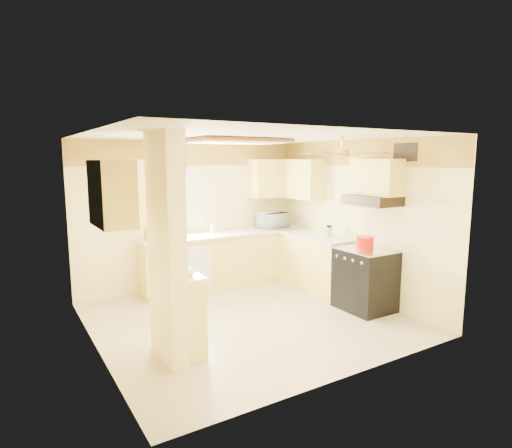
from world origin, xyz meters
TOP-DOWN VIEW (x-y plane):
  - floor at (0.00, 0.00)m, footprint 4.00×4.00m
  - ceiling at (0.00, 0.00)m, footprint 4.00×4.00m
  - wall_back at (0.00, 1.90)m, footprint 4.00×0.00m
  - wall_front at (0.00, -1.90)m, footprint 4.00×0.00m
  - wall_left at (-2.00, 0.00)m, footprint 0.00×3.80m
  - wall_right at (2.00, 0.00)m, footprint 0.00×3.80m
  - wallpaper_border at (0.00, 1.88)m, footprint 4.00×0.02m
  - partition_column at (-1.35, -0.55)m, footprint 0.20×0.70m
  - partition_ledge at (-1.13, -0.55)m, footprint 0.25×0.55m
  - ledge_top at (-1.13, -0.55)m, footprint 0.28×0.58m
  - lower_cabinets_back at (0.50, 1.60)m, footprint 3.00×0.60m
  - lower_cabinets_right at (1.70, 0.60)m, footprint 0.60×1.40m
  - countertop_back at (0.50, 1.59)m, footprint 3.04×0.64m
  - countertop_right at (1.69, 0.60)m, footprint 0.64×1.44m
  - dishwasher_panel at (-0.25, 1.29)m, footprint 0.58×0.02m
  - window at (-0.25, 1.89)m, footprint 0.92×0.02m
  - upper_cab_back_left at (-0.85, 1.72)m, footprint 0.60×0.35m
  - upper_cab_back_right at (1.55, 1.72)m, footprint 0.90×0.35m
  - upper_cab_right at (1.82, 1.25)m, footprint 0.35×1.00m
  - upper_cab_left_wall at (-1.82, -0.25)m, footprint 0.35×0.75m
  - upper_cab_over_stove at (1.82, -0.55)m, footprint 0.35×0.76m
  - stove at (1.67, -0.55)m, footprint 0.68×0.77m
  - range_hood at (1.74, -0.55)m, footprint 0.50×0.76m
  - poster_menu at (-1.24, -0.55)m, footprint 0.02×0.42m
  - poster_nashville at (-1.24, -0.55)m, footprint 0.02×0.42m
  - ceiling_light_panel at (0.10, 0.50)m, footprint 1.35×0.95m
  - ceiling_fan at (1.00, -0.70)m, footprint 1.15×1.15m
  - vent_grate at (1.98, -0.90)m, footprint 0.02×0.40m
  - microwave at (1.47, 1.59)m, footprint 0.55×0.40m
  - bowl at (-1.17, -0.61)m, footprint 0.28×0.28m
  - dutch_oven at (1.66, -0.53)m, footprint 0.27×0.27m
  - kettle at (1.74, 0.35)m, footprint 0.13×0.13m
  - dish_rack at (-0.75, 1.63)m, footprint 0.35×0.26m
  - utensil_crock at (0.29, 1.68)m, footprint 0.10×0.10m

SIDE VIEW (x-z plane):
  - floor at x=0.00m, z-range 0.00..0.00m
  - dishwasher_panel at x=-0.25m, z-range 0.03..0.83m
  - partition_ledge at x=-1.13m, z-range 0.00..0.90m
  - lower_cabinets_back at x=0.50m, z-range 0.00..0.90m
  - lower_cabinets_right at x=1.70m, z-range 0.00..0.90m
  - stove at x=1.67m, z-range 0.00..0.92m
  - ledge_top at x=-1.13m, z-range 0.90..0.94m
  - countertop_back at x=0.50m, z-range 0.90..0.94m
  - countertop_right at x=1.69m, z-range 0.90..0.94m
  - bowl at x=-1.17m, z-range 0.94..1.00m
  - utensil_crock at x=0.29m, z-range 0.91..1.11m
  - dutch_oven at x=1.66m, z-range 0.92..1.10m
  - dish_rack at x=-0.75m, z-range 0.91..1.11m
  - kettle at x=1.74m, z-range 0.93..1.13m
  - microwave at x=1.47m, z-range 0.94..1.23m
  - poster_nashville at x=-1.24m, z-range 0.92..1.48m
  - wall_back at x=0.00m, z-range -0.75..3.25m
  - wall_front at x=0.00m, z-range -0.75..3.25m
  - wall_left at x=-2.00m, z-range -0.65..3.15m
  - wall_right at x=2.00m, z-range -0.65..3.15m
  - partition_column at x=-1.35m, z-range 0.00..2.50m
  - window at x=-0.25m, z-range 1.04..2.06m
  - range_hood at x=1.74m, z-range 1.55..1.69m
  - upper_cab_back_left at x=-0.85m, z-range 1.50..2.20m
  - upper_cab_back_right at x=1.55m, z-range 1.50..2.20m
  - upper_cab_right at x=1.82m, z-range 1.50..2.20m
  - upper_cab_left_wall at x=-1.82m, z-range 1.50..2.20m
  - poster_menu at x=-1.24m, z-range 1.57..2.14m
  - upper_cab_over_stove at x=1.82m, z-range 1.69..2.21m
  - ceiling_fan at x=1.00m, z-range 2.16..2.42m
  - wallpaper_border at x=0.00m, z-range 2.10..2.50m
  - vent_grate at x=1.98m, z-range 2.17..2.42m
  - ceiling_light_panel at x=0.10m, z-range 2.42..2.49m
  - ceiling at x=0.00m, z-range 2.50..2.50m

